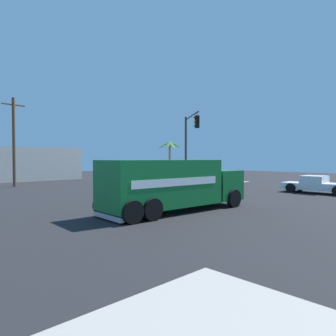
# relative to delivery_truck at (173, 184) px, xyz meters

# --- Properties ---
(ground_plane) EXTENTS (100.00, 100.00, 0.00)m
(ground_plane) POSITION_rel_delivery_truck_xyz_m (1.37, 0.28, -1.41)
(ground_plane) COLOR black
(sidewalk_corner_far) EXTENTS (11.32, 11.32, 0.14)m
(sidewalk_corner_far) POSITION_rel_delivery_truck_xyz_m (13.96, 12.87, -1.34)
(sidewalk_corner_far) COLOR #9E998E
(sidewalk_corner_far) RESTS_ON ground
(delivery_truck) EXTENTS (8.51, 3.21, 2.67)m
(delivery_truck) POSITION_rel_delivery_truck_xyz_m (0.00, 0.00, 0.00)
(delivery_truck) COLOR #146B2D
(delivery_truck) RESTS_ON ground
(traffic_light_primary) EXTENTS (2.97, 4.00, 6.41)m
(traffic_light_primary) POSITION_rel_delivery_truck_xyz_m (8.56, 6.61, 2.96)
(traffic_light_primary) COLOR #38383D
(traffic_light_primary) RESTS_ON sidewalk_corner_far
(pickup_white) EXTENTS (2.42, 5.28, 1.38)m
(pickup_white) POSITION_rel_delivery_truck_xyz_m (14.11, -1.99, -0.69)
(pickup_white) COLOR white
(pickup_white) RESTS_ON ground
(vending_machine_red) EXTENTS (1.12, 1.16, 1.85)m
(vending_machine_red) POSITION_rel_delivery_truck_xyz_m (15.55, 14.00, -0.35)
(vending_machine_red) COLOR #0F38B2
(vending_machine_red) RESTS_ON sidewalk_corner_far
(palm_tree_far) EXTENTS (2.78, 2.83, 4.69)m
(palm_tree_far) POSITION_rel_delivery_truck_xyz_m (14.39, 14.96, 2.02)
(palm_tree_far) COLOR #7A6647
(palm_tree_far) RESTS_ON sidewalk_corner_far
(utility_pole) EXTENTS (2.20, 0.34, 8.67)m
(utility_pole) POSITION_rel_delivery_truck_xyz_m (-1.18, 20.80, 3.06)
(utility_pole) COLOR brown
(utility_pole) RESTS_ON ground
(building_backdrop) EXTENTS (18.00, 6.00, 4.16)m
(building_backdrop) POSITION_rel_delivery_truck_xyz_m (0.13, 29.53, 0.67)
(building_backdrop) COLOR beige
(building_backdrop) RESTS_ON ground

